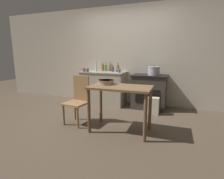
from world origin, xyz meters
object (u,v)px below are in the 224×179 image
(work_table, at_px, (120,94))
(cup_right, at_px, (119,71))
(stove, at_px, (149,91))
(bottle_center_left, at_px, (103,68))
(cup_mid_right, at_px, (84,70))
(stock_pot, at_px, (154,71))
(cup_far_right, at_px, (87,70))
(bottle_mid_left, at_px, (106,68))
(bottle_far_left, at_px, (118,68))
(mixing_bowl_large, at_px, (106,82))
(flour_sack, at_px, (153,106))
(bottle_left, at_px, (110,67))
(bottle_center, at_px, (113,69))
(chair, at_px, (78,99))
(bottle_center_right, at_px, (96,67))

(work_table, distance_m, cup_right, 1.52)
(stove, height_order, bottle_center_left, bottle_center_left)
(work_table, height_order, cup_mid_right, cup_mid_right)
(bottle_center_left, bearing_deg, stock_pot, -8.77)
(stock_pot, height_order, bottle_center_left, bottle_center_left)
(cup_mid_right, distance_m, cup_far_right, 0.12)
(stock_pot, xyz_separation_m, cup_mid_right, (-1.76, -0.20, -0.02))
(stove, xyz_separation_m, cup_mid_right, (-1.67, -0.22, 0.50))
(bottle_mid_left, bearing_deg, cup_mid_right, -141.37)
(stock_pot, bearing_deg, bottle_far_left, 171.35)
(mixing_bowl_large, relative_size, cup_far_right, 3.37)
(cup_far_right, bearing_deg, cup_mid_right, 162.20)
(cup_far_right, bearing_deg, flour_sack, -5.82)
(bottle_left, relative_size, cup_mid_right, 2.78)
(mixing_bowl_large, distance_m, bottle_left, 1.71)
(stove, height_order, bottle_far_left, bottle_far_left)
(stock_pot, relative_size, bottle_center, 1.60)
(chair, relative_size, bottle_mid_left, 3.89)
(work_table, height_order, stock_pot, stock_pot)
(work_table, relative_size, bottle_mid_left, 4.42)
(chair, bearing_deg, stove, 58.64)
(cup_right, bearing_deg, bottle_center_left, 152.32)
(chair, distance_m, flour_sack, 1.67)
(stock_pot, bearing_deg, stove, 163.30)
(chair, xyz_separation_m, flour_sack, (1.31, 1.00, -0.28))
(bottle_mid_left, bearing_deg, cup_right, -28.62)
(work_table, relative_size, chair, 1.14)
(stock_pot, distance_m, cup_far_right, 1.66)
(bottle_mid_left, bearing_deg, bottle_center_right, -148.44)
(chair, height_order, stock_pot, stock_pot)
(chair, distance_m, cup_mid_right, 1.40)
(mixing_bowl_large, bearing_deg, flour_sack, 53.10)
(mixing_bowl_large, bearing_deg, bottle_center_right, 121.20)
(bottle_center_left, bearing_deg, bottle_center, -24.09)
(flour_sack, relative_size, cup_far_right, 4.17)
(mixing_bowl_large, bearing_deg, chair, -178.26)
(flour_sack, bearing_deg, cup_mid_right, 173.38)
(mixing_bowl_large, bearing_deg, cup_far_right, 130.38)
(chair, height_order, cup_far_right, cup_far_right)
(stove, xyz_separation_m, chair, (-1.14, -1.44, 0.06))
(bottle_center_left, bearing_deg, bottle_mid_left, -23.25)
(work_table, xyz_separation_m, flour_sack, (0.43, 1.10, -0.46))
(work_table, height_order, cup_right, cup_right)
(bottle_center_left, xyz_separation_m, bottle_center, (0.35, -0.16, -0.02))
(bottle_far_left, xyz_separation_m, bottle_center_right, (-0.58, -0.11, 0.02))
(work_table, xyz_separation_m, cup_far_right, (-1.29, 1.27, 0.26))
(mixing_bowl_large, height_order, bottle_center_right, bottle_center_right)
(bottle_far_left, xyz_separation_m, cup_far_right, (-0.70, -0.38, -0.04))
(stock_pot, height_order, cup_right, stock_pot)
(flour_sack, distance_m, bottle_center_left, 1.79)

